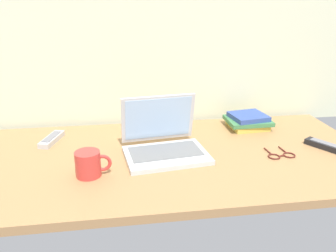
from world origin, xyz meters
name	(u,v)px	position (x,y,z in m)	size (l,w,h in m)	color
desk	(170,158)	(0.00, 0.00, 0.01)	(1.60, 0.76, 0.03)	#A87A4C
laptop	(163,142)	(-0.02, 0.02, 0.08)	(0.33, 0.30, 0.22)	silver
coffee_mug	(89,164)	(-0.30, -0.12, 0.08)	(0.12, 0.09, 0.09)	red
remote_control_near	(325,146)	(0.63, -0.03, 0.04)	(0.12, 0.16, 0.02)	black
remote_control_far	(52,139)	(-0.48, 0.20, 0.04)	(0.09, 0.17, 0.02)	#B7B7B7
eyeglasses	(281,155)	(0.42, -0.08, 0.03)	(0.11, 0.11, 0.01)	#591E19
book_stack	(248,121)	(0.41, 0.24, 0.06)	(0.20, 0.16, 0.07)	#D8BF4C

